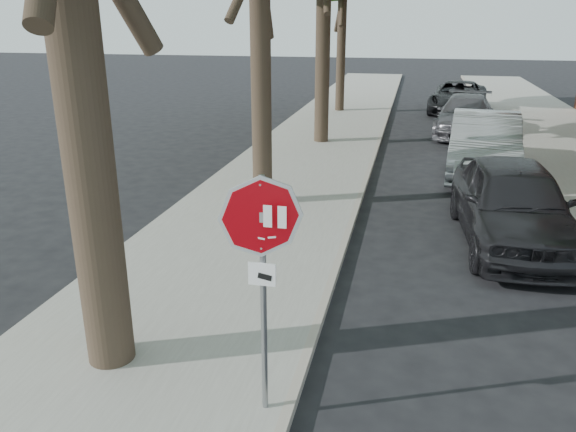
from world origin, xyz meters
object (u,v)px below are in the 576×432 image
car_a (513,203)px  car_d (458,97)px  stop_sign (262,252)px  car_b (484,145)px  car_c (465,115)px

car_a → car_d: (0.00, 16.34, -0.10)m
stop_sign → car_d: 22.53m
car_a → stop_sign: bearing=-122.8°
car_b → car_a: bearing=-84.9°
car_c → stop_sign: bearing=-93.2°
car_a → car_d: bearing=86.3°
car_b → car_c: (-0.06, 5.91, -0.13)m
car_b → car_d: bearing=95.1°
car_c → car_a: bearing=-82.1°
car_d → car_b: bearing=-82.1°
car_a → car_c: size_ratio=0.97×
stop_sign → car_c: stop_sign is taller
car_c → car_d: 5.25m
stop_sign → car_a: (3.30, 5.91, -1.15)m
car_a → car_d: size_ratio=0.93×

